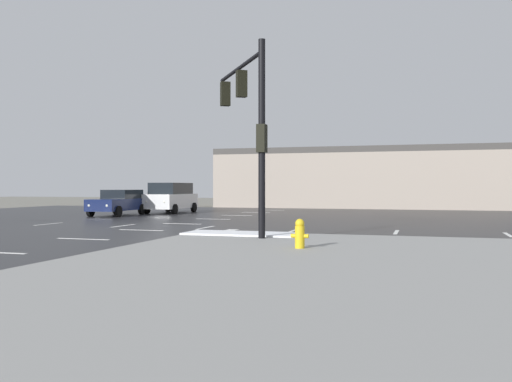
{
  "coord_description": "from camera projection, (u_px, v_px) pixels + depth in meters",
  "views": [
    {
      "loc": [
        11.05,
        -22.13,
        1.8
      ],
      "look_at": [
        1.69,
        8.47,
        1.54
      ],
      "focal_mm": 38.75,
      "sensor_mm": 36.0,
      "label": 1
    }
  ],
  "objects": [
    {
      "name": "snow_strip_curbside",
      "position": [
        242.0,
        233.0,
        19.12
      ],
      "size": [
        4.0,
        1.6,
        0.06
      ],
      "primitive_type": "cube",
      "color": "white",
      "rests_on": "sidewalk_corner"
    },
    {
      "name": "ground_plane",
      "position": [
        164.0,
        227.0,
        24.41
      ],
      "size": [
        120.0,
        120.0,
        0.0
      ],
      "primitive_type": "plane",
      "color": "slate"
    },
    {
      "name": "strip_building_background",
      "position": [
        358.0,
        178.0,
        47.49
      ],
      "size": [
        23.53,
        8.0,
        5.03
      ],
      "color": "gray",
      "rests_on": "ground_plane"
    },
    {
      "name": "sedan_navy",
      "position": [
        118.0,
        202.0,
        34.04
      ],
      "size": [
        2.19,
        4.6,
        1.58
      ],
      "rotation": [
        0.0,
        0.0,
        -1.53
      ],
      "color": "#141E47",
      "rests_on": "road_asphalt"
    },
    {
      "name": "suv_white",
      "position": [
        171.0,
        197.0,
        37.23
      ],
      "size": [
        2.26,
        4.88,
        2.03
      ],
      "rotation": [
        0.0,
        0.0,
        -1.55
      ],
      "color": "white",
      "rests_on": "road_asphalt"
    },
    {
      "name": "road_asphalt",
      "position": [
        164.0,
        227.0,
        24.41
      ],
      "size": [
        44.0,
        44.0,
        0.02
      ],
      "primitive_type": "cube",
      "color": "#232326",
      "rests_on": "ground_plane"
    },
    {
      "name": "lane_markings",
      "position": [
        175.0,
        230.0,
        22.74
      ],
      "size": [
        36.15,
        36.15,
        0.01
      ],
      "color": "silver",
      "rests_on": "road_asphalt"
    },
    {
      "name": "sidewalk_corner",
      "position": [
        482.0,
        288.0,
        9.42
      ],
      "size": [
        18.0,
        18.0,
        0.14
      ],
      "primitive_type": "cube",
      "color": "gray",
      "rests_on": "ground_plane"
    },
    {
      "name": "fire_hydrant",
      "position": [
        300.0,
        233.0,
        14.81
      ],
      "size": [
        0.48,
        0.26,
        0.79
      ],
      "color": "gold",
      "rests_on": "sidewalk_corner"
    },
    {
      "name": "traffic_signal_mast",
      "position": [
        249.0,
        112.0,
        18.95
      ],
      "size": [
        3.1,
        4.35,
        6.37
      ],
      "rotation": [
        0.0,
        0.0,
        2.18
      ],
      "color": "black",
      "rests_on": "sidewalk_corner"
    }
  ]
}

